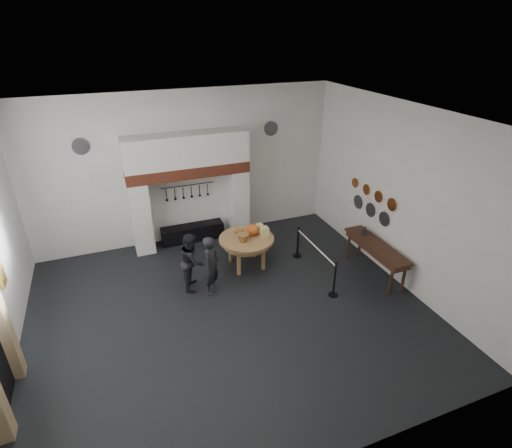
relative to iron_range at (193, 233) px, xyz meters
name	(u,v)px	position (x,y,z in m)	size (l,w,h in m)	color
floor	(230,311)	(0.00, -3.72, -0.25)	(9.00, 8.00, 0.02)	black
ceiling	(223,119)	(0.00, -3.72, 4.25)	(9.00, 8.00, 0.02)	silver
wall_back	(186,168)	(0.00, 0.28, 2.00)	(9.00, 0.02, 4.50)	white
wall_front	(321,361)	(0.00, -7.72, 2.00)	(9.00, 0.02, 4.50)	white
wall_right	(400,196)	(4.50, -3.72, 2.00)	(0.02, 8.00, 4.50)	white
chimney_pier_left	(141,217)	(-1.48, -0.07, 0.82)	(0.55, 0.70, 2.15)	silver
chimney_pier_right	(238,202)	(1.48, -0.07, 0.82)	(0.55, 0.70, 2.15)	silver
hearth_brick_band	(188,170)	(0.00, -0.07, 2.06)	(3.50, 0.72, 0.32)	#9E442B
chimney_hood	(186,149)	(0.00, -0.07, 2.67)	(3.50, 0.70, 0.90)	silver
iron_range	(193,233)	(0.00, 0.00, 0.00)	(1.90, 0.45, 0.50)	black
utensil_rail	(188,185)	(0.00, 0.20, 1.50)	(0.02, 0.02, 1.60)	black
door_jamb_far	(1,321)	(-4.38, -4.02, 1.05)	(0.22, 0.30, 2.60)	tan
wall_plaque	(2,276)	(-4.45, -2.92, 1.35)	(0.05, 0.34, 0.44)	gold
work_table	(246,239)	(1.06, -1.98, 0.59)	(1.50, 1.50, 0.07)	tan
pumpkin	(252,230)	(1.26, -1.88, 0.78)	(0.36, 0.36, 0.31)	orange
cheese_block_big	(264,231)	(1.56, -2.03, 0.74)	(0.22, 0.22, 0.24)	#E6D489
cheese_block_small	(259,227)	(1.54, -1.73, 0.72)	(0.18, 0.18, 0.20)	#FFE998
wicker_basket	(243,238)	(0.91, -2.13, 0.73)	(0.32, 0.32, 0.22)	#A3743B
bread_loaf	(239,231)	(0.96, -1.63, 0.69)	(0.31, 0.18, 0.13)	#A6813B
visitor_near	(212,265)	(-0.15, -2.81, 0.52)	(0.56, 0.37, 1.54)	black
visitor_far	(192,261)	(-0.55, -2.41, 0.51)	(0.74, 0.57, 1.52)	black
side_table	(377,246)	(4.10, -3.62, 0.62)	(0.55, 2.20, 0.06)	#3B2115
pewter_jug	(364,231)	(4.10, -3.02, 0.76)	(0.12, 0.12, 0.22)	#47474C
copper_pan_a	(392,205)	(4.46, -3.52, 1.70)	(0.34, 0.34, 0.03)	#C6662D
copper_pan_b	(379,197)	(4.46, -2.97, 1.70)	(0.32, 0.32, 0.03)	#C6662D
copper_pan_c	(366,189)	(4.46, -2.42, 1.70)	(0.30, 0.30, 0.03)	#C6662D
copper_pan_d	(355,183)	(4.46, -1.87, 1.70)	(0.28, 0.28, 0.03)	#C6662D
pewter_plate_left	(384,219)	(4.46, -3.32, 1.20)	(0.40, 0.40, 0.03)	#4C4C51
pewter_plate_mid	(370,210)	(4.46, -2.72, 1.20)	(0.40, 0.40, 0.03)	#4C4C51
pewter_plate_right	(358,202)	(4.46, -2.12, 1.20)	(0.40, 0.40, 0.03)	#4C4C51
pewter_plate_back_left	(81,147)	(-2.70, 0.24, 2.95)	(0.44, 0.44, 0.03)	#4C4C51
pewter_plate_back_right	(271,129)	(2.70, 0.24, 2.95)	(0.44, 0.44, 0.03)	#4C4C51
barrier_post_near	(335,280)	(2.60, -4.07, 0.20)	(0.05, 0.05, 0.90)	black
barrier_post_far	(298,243)	(2.60, -2.07, 0.20)	(0.05, 0.05, 0.90)	black
barrier_rope	(316,247)	(2.60, -3.07, 0.60)	(0.04, 0.04, 2.00)	white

